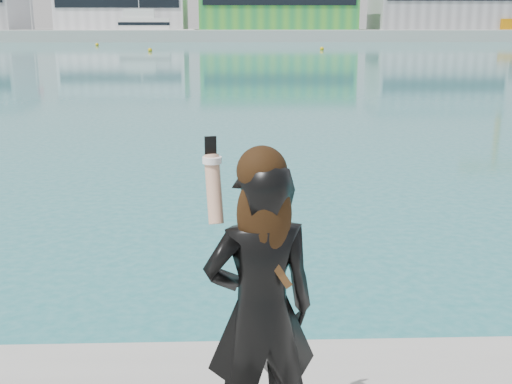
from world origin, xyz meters
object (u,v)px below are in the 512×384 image
Objects in this scene: buoy_far at (97,46)px; woman at (261,303)px; motor_yacht at (147,29)px; buoy_extra at (150,52)px; buoy_near at (322,50)px.

buoy_far is 95.04m from woman.
buoy_extra is at bearing -86.35° from motor_yacht.
motor_yacht reaches higher than buoy_extra.
buoy_far is 0.29× the size of woman.
motor_yacht reaches higher than buoy_far.
buoy_extra is (-20.29, -3.31, 0.00)m from buoy_near.
buoy_far is 1.00× the size of buoy_extra.
motor_yacht is 44.25m from buoy_extra.
motor_yacht is at bearing 97.65° from buoy_extra.
woman reaches higher than buoy_far.
buoy_near and buoy_far have the same top height.
woman is at bearing -82.41° from buoy_extra.
buoy_extra is at bearing -93.71° from woman.
motor_yacht is 32.43× the size of buoy_far.
motor_yacht reaches higher than buoy_near.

